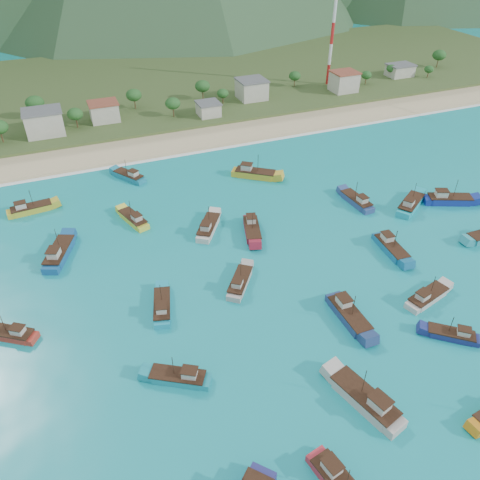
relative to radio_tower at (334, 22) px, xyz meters
name	(u,v)px	position (x,y,z in m)	size (l,w,h in m)	color
ground	(247,312)	(-80.25, -108.00, -24.92)	(600.00, 600.00, 0.00)	#0D8792
beach	(151,146)	(-80.25, -29.00, -24.92)	(400.00, 18.00, 1.20)	beige
land	(117,88)	(-80.25, 32.00, -24.92)	(400.00, 110.00, 2.40)	#385123
surf_line	(158,159)	(-80.25, -38.50, -24.92)	(400.00, 2.50, 0.08)	white
village	(146,107)	(-76.39, -7.59, -20.08)	(213.47, 24.19, 7.42)	beige
vegetation	(131,105)	(-80.77, -4.33, -19.91)	(273.57, 25.56, 8.15)	#235623
radio_tower	(334,22)	(0.00, 0.00, 0.00)	(1.20, 1.20, 46.64)	red
boat_0	(129,177)	(-90.50, -47.97, -24.22)	(8.00, 10.16, 6.00)	teal
boat_1	(11,334)	(-120.88, -98.27, -24.31)	(9.30, 7.48, 5.52)	#AC3023
boat_2	(240,283)	(-78.62, -100.49, -24.25)	(8.31, 9.68, 5.86)	#A59D97
boat_3	(179,378)	(-96.08, -118.15, -24.25)	(9.96, 7.58, 5.83)	teal
boat_4	(357,201)	(-39.67, -82.50, -24.18)	(3.88, 10.78, 6.25)	navy
boat_9	(133,220)	(-93.70, -69.86, -24.24)	(6.00, 10.44, 5.92)	yellow
boat_10	(365,400)	(-71.06, -132.78, -23.99)	(6.83, 12.89, 7.31)	#B2ABA2
boat_12	(254,174)	(-58.01, -59.76, -24.00)	(11.97, 10.16, 7.22)	gold
boat_13	(208,227)	(-78.23, -79.79, -24.15)	(8.63, 10.78, 6.39)	beige
boat_14	(410,205)	(-28.26, -89.07, -24.05)	(11.67, 9.37, 6.92)	#16A5B7
boat_16	(162,307)	(-94.63, -101.50, -24.24)	(5.34, 10.37, 5.88)	teal
boat_19	(452,335)	(-49.25, -127.02, -24.37)	(8.47, 7.59, 5.21)	navy
boat_21	(31,209)	(-116.27, -55.96, -24.17)	(10.91, 4.21, 6.29)	gold
boat_22	(448,200)	(-17.83, -90.78, -24.03)	(12.39, 7.96, 7.07)	navy
boat_23	(391,248)	(-43.81, -102.19, -24.15)	(4.03, 11.01, 6.38)	#13618E
boat_24	(427,298)	(-46.95, -117.77, -24.23)	(10.52, 5.48, 5.96)	beige
boat_28	(349,315)	(-63.55, -116.35, -24.09)	(3.38, 11.36, 6.71)	navy
boat_29	(252,230)	(-69.19, -84.42, -24.15)	(6.13, 11.26, 6.38)	maroon
boat_32	(59,254)	(-111.18, -77.54, -24.03)	(7.88, 12.40, 7.07)	#144F88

